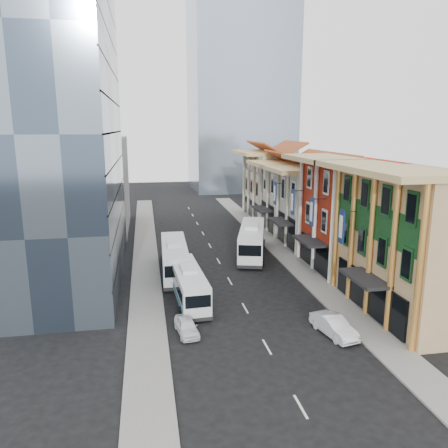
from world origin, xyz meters
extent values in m
plane|color=black|center=(0.00, 0.00, 0.00)|extent=(200.00, 200.00, 0.00)
cube|color=slate|center=(8.50, 22.00, 0.07)|extent=(3.00, 90.00, 0.15)
cube|color=slate|center=(-8.50, 22.00, 0.07)|extent=(3.00, 90.00, 0.15)
cube|color=tan|center=(14.00, 5.00, 6.00)|extent=(8.00, 14.00, 12.00)
cube|color=#9E2711|center=(14.00, 17.00, 6.00)|extent=(8.00, 10.00, 12.00)
cube|color=beige|center=(14.00, 26.50, 5.00)|extent=(8.00, 9.00, 10.00)
cube|color=beige|center=(14.00, 35.50, 5.00)|extent=(8.00, 9.00, 10.00)
cube|color=beige|center=(14.00, 46.00, 5.50)|extent=(8.00, 12.00, 11.00)
cube|color=#364456|center=(-17.00, 19.00, 15.00)|extent=(12.00, 26.00, 30.00)
cube|color=gray|center=(-16.00, 42.00, 7.00)|extent=(10.00, 18.00, 14.00)
imported|color=white|center=(-5.50, 4.11, 0.62)|extent=(1.93, 3.80, 1.24)
imported|color=silver|center=(5.50, 1.90, 0.74)|extent=(2.44, 4.71, 1.48)
camera|label=1|loc=(-8.20, -26.78, 15.51)|focal=35.00mm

